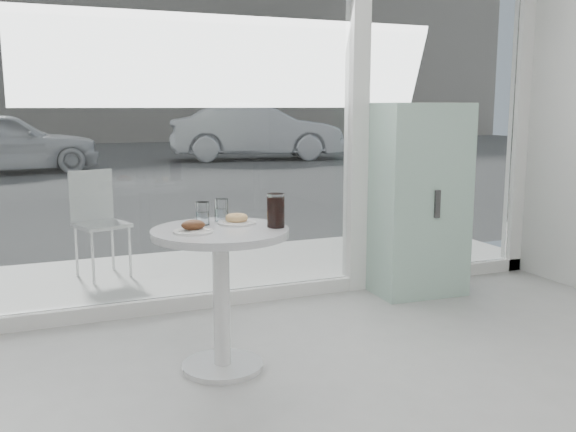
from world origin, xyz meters
name	(u,v)px	position (x,y,z in m)	size (l,w,h in m)	color
storefront	(252,60)	(0.07, 3.00, 1.71)	(5.00, 0.14, 3.00)	white
main_table	(221,270)	(-0.50, 1.90, 0.55)	(0.72, 0.72, 0.77)	white
patio_deck	(214,272)	(0.00, 3.80, 0.03)	(5.60, 1.60, 0.05)	silver
street	(81,161)	(0.00, 16.00, 0.00)	(40.00, 24.00, 0.00)	#373737
far_building	(53,35)	(0.00, 25.00, 4.00)	(40.00, 2.00, 8.00)	gray
mint_cabinet	(419,200)	(1.29, 2.72, 0.71)	(0.68, 0.48, 1.42)	#98C2AE
patio_chair	(98,216)	(-0.90, 3.99, 0.53)	(0.46, 0.46, 0.84)	white
car_white	(2,142)	(-1.77, 13.38, 0.66)	(1.56, 3.87, 1.32)	silver
car_silver	(256,132)	(4.32, 14.70, 0.74)	(1.56, 4.47, 1.47)	#B1B3B9
plate_fritter	(194,228)	(-0.65, 1.86, 0.80)	(0.20, 0.20, 0.07)	silver
plate_donut	(237,220)	(-0.37, 2.01, 0.79)	(0.21, 0.21, 0.05)	silver
water_tumbler_a	(202,215)	(-0.55, 2.05, 0.82)	(0.08, 0.08, 0.12)	white
water_tumbler_b	(221,211)	(-0.43, 2.12, 0.83)	(0.08, 0.08, 0.12)	white
cola_glass	(276,211)	(-0.22, 1.83, 0.86)	(0.09, 0.09, 0.18)	white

